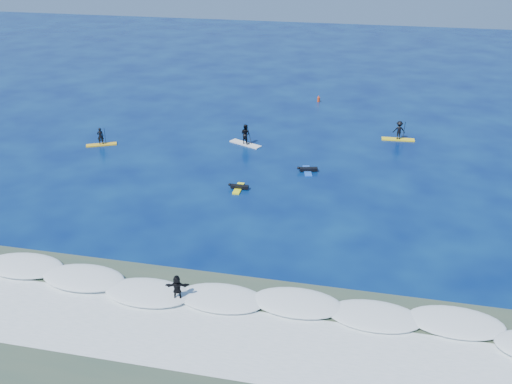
% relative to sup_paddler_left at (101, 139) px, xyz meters
% --- Properties ---
extents(ground, '(160.00, 160.00, 0.00)m').
position_rel_sup_paddler_left_xyz_m(ground, '(15.68, -9.92, -0.58)').
color(ground, '#031048').
rests_on(ground, ground).
extents(shallow_water, '(90.00, 13.00, 0.01)m').
position_rel_sup_paddler_left_xyz_m(shallow_water, '(15.68, -23.92, -0.58)').
color(shallow_water, '#374B3B').
rests_on(shallow_water, ground).
extents(breaking_wave, '(40.00, 6.00, 0.30)m').
position_rel_sup_paddler_left_xyz_m(breaking_wave, '(15.68, -19.92, -0.58)').
color(breaking_wave, white).
rests_on(breaking_wave, ground).
extents(whitewater, '(34.00, 5.00, 0.02)m').
position_rel_sup_paddler_left_xyz_m(whitewater, '(15.68, -22.92, -0.58)').
color(whitewater, silver).
rests_on(whitewater, ground).
extents(sup_paddler_left, '(2.68, 1.78, 1.87)m').
position_rel_sup_paddler_left_xyz_m(sup_paddler_left, '(0.00, 0.00, 0.00)').
color(sup_paddler_left, gold).
rests_on(sup_paddler_left, ground).
extents(sup_paddler_center, '(3.15, 2.03, 2.19)m').
position_rel_sup_paddler_left_xyz_m(sup_paddler_center, '(12.58, 2.95, 0.23)').
color(sup_paddler_center, silver).
rests_on(sup_paddler_center, ground).
extents(sup_paddler_right, '(2.99, 0.91, 2.07)m').
position_rel_sup_paddler_left_xyz_m(sup_paddler_right, '(26.00, 7.09, 0.22)').
color(sup_paddler_right, yellow).
rests_on(sup_paddler_right, ground).
extents(prone_paddler_near, '(1.57, 1.98, 0.41)m').
position_rel_sup_paddler_left_xyz_m(prone_paddler_near, '(14.23, -6.27, -0.44)').
color(prone_paddler_near, '#F8FA1B').
rests_on(prone_paddler_near, ground).
extents(prone_paddler_far, '(1.66, 2.16, 0.44)m').
position_rel_sup_paddler_left_xyz_m(prone_paddler_far, '(18.84, -1.91, -0.43)').
color(prone_paddler_far, blue).
rests_on(prone_paddler_far, ground).
extents(wave_surfer, '(2.14, 1.03, 1.49)m').
position_rel_sup_paddler_left_xyz_m(wave_surfer, '(14.47, -20.51, 0.26)').
color(wave_surfer, white).
rests_on(wave_surfer, breaking_wave).
extents(marker_buoy, '(0.31, 0.31, 0.74)m').
position_rel_sup_paddler_left_xyz_m(marker_buoy, '(17.44, 17.51, -0.26)').
color(marker_buoy, red).
rests_on(marker_buoy, ground).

